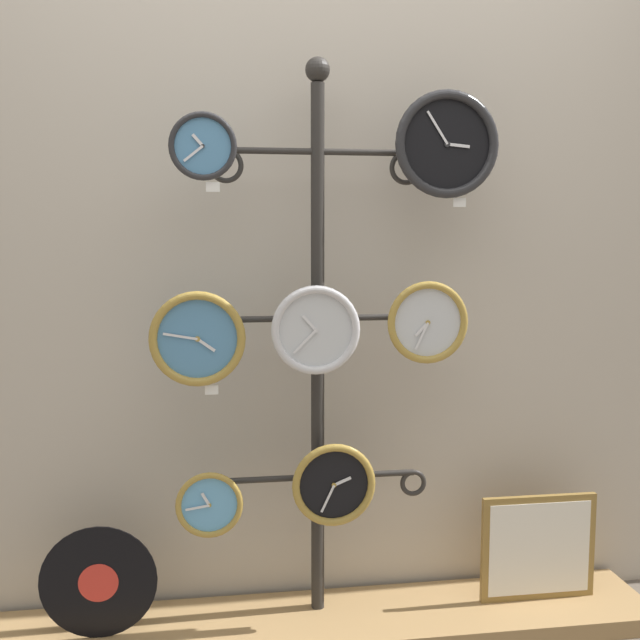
{
  "coord_description": "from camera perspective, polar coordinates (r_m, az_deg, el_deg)",
  "views": [
    {
      "loc": [
        -0.34,
        -1.91,
        1.28
      ],
      "look_at": [
        0.0,
        0.36,
        1.02
      ],
      "focal_mm": 42.0,
      "sensor_mm": 36.0,
      "label": 1
    }
  ],
  "objects": [
    {
      "name": "shop_wall",
      "position": [
        2.5,
        -0.72,
        9.25
      ],
      "size": [
        4.4,
        0.04,
        2.8
      ],
      "color": "#BCB2A3",
      "rests_on": "ground_plane"
    },
    {
      "name": "low_shelf",
      "position": [
        2.6,
        0.04,
        -22.19
      ],
      "size": [
        2.2,
        0.36,
        0.06
      ],
      "color": "#9E7A4C",
      "rests_on": "ground_plane"
    },
    {
      "name": "display_stand",
      "position": [
        2.42,
        -0.18,
        -8.13
      ],
      "size": [
        0.78,
        0.37,
        1.82
      ],
      "color": "#282623",
      "rests_on": "ground_plane"
    },
    {
      "name": "clock_top_left",
      "position": [
        2.24,
        -8.92,
        12.94
      ],
      "size": [
        0.2,
        0.04,
        0.2
      ],
      "color": "#4C84B2"
    },
    {
      "name": "clock_top_right",
      "position": [
        2.37,
        9.63,
        13.05
      ],
      "size": [
        0.33,
        0.04,
        0.33
      ],
      "color": "black"
    },
    {
      "name": "clock_middle_left",
      "position": [
        2.26,
        -9.32,
        -1.42
      ],
      "size": [
        0.29,
        0.04,
        0.29
      ],
      "color": "#4C84B2"
    },
    {
      "name": "clock_middle_center",
      "position": [
        2.25,
        -0.33,
        -0.76
      ],
      "size": [
        0.27,
        0.04,
        0.27
      ],
      "color": "silver"
    },
    {
      "name": "clock_middle_right",
      "position": [
        2.36,
        8.18,
        -0.18
      ],
      "size": [
        0.26,
        0.04,
        0.26
      ],
      "color": "silver"
    },
    {
      "name": "clock_bottom_left",
      "position": [
        2.36,
        -8.43,
        -13.72
      ],
      "size": [
        0.2,
        0.04,
        0.2
      ],
      "color": "#60A8DB"
    },
    {
      "name": "clock_bottom_center",
      "position": [
        2.37,
        1.05,
        -12.41
      ],
      "size": [
        0.26,
        0.04,
        0.26
      ],
      "color": "black"
    },
    {
      "name": "vinyl_record",
      "position": [
        2.49,
        -16.52,
        -18.62
      ],
      "size": [
        0.35,
        0.01,
        0.35
      ],
      "color": "black",
      "rests_on": "low_shelf"
    },
    {
      "name": "picture_frame",
      "position": [
        2.72,
        16.31,
        -16.3
      ],
      "size": [
        0.4,
        0.02,
        0.36
      ],
      "color": "olive",
      "rests_on": "low_shelf"
    },
    {
      "name": "price_tag_upper",
      "position": [
        2.23,
        -8.17,
        10.01
      ],
      "size": [
        0.04,
        0.0,
        0.03
      ],
      "color": "white"
    },
    {
      "name": "price_tag_mid",
      "position": [
        2.37,
        10.58,
        8.81
      ],
      "size": [
        0.04,
        0.0,
        0.03
      ],
      "color": "white"
    },
    {
      "name": "price_tag_lower",
      "position": [
        2.28,
        -8.26,
        -5.29
      ],
      "size": [
        0.04,
        0.0,
        0.03
      ],
      "color": "white"
    }
  ]
}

